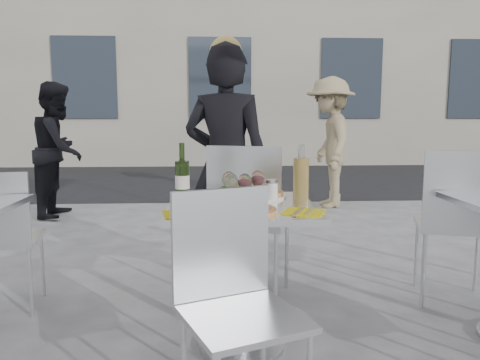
{
  "coord_description": "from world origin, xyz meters",
  "views": [
    {
      "loc": [
        -0.13,
        -2.27,
        1.19
      ],
      "look_at": [
        0.0,
        0.15,
        0.85
      ],
      "focal_mm": 35.0,
      "sensor_mm": 36.0,
      "label": 1
    }
  ],
  "objects": [
    {
      "name": "ground",
      "position": [
        0.0,
        0.0,
        0.0
      ],
      "size": [
        80.0,
        80.0,
        0.0
      ],
      "primitive_type": "plane",
      "color": "slate"
    },
    {
      "name": "street_asphalt",
      "position": [
        0.0,
        6.5,
        0.0
      ],
      "size": [
        24.0,
        5.0,
        0.0
      ],
      "primitive_type": "cube",
      "color": "black",
      "rests_on": "ground"
    },
    {
      "name": "main_table",
      "position": [
        0.0,
        0.0,
        0.54
      ],
      "size": [
        0.72,
        0.72,
        0.75
      ],
      "color": "#B7BABF",
      "rests_on": "ground"
    },
    {
      "name": "chair_far",
      "position": [
        0.08,
        0.6,
        0.6
      ],
      "size": [
        0.58,
        0.59,
        1.01
      ],
      "rotation": [
        0.0,
        0.0,
        2.82
      ],
      "color": "silver",
      "rests_on": "ground"
    },
    {
      "name": "chair_near",
      "position": [
        -0.07,
        -0.56,
        0.53
      ],
      "size": [
        0.54,
        0.54,
        0.9
      ],
      "rotation": [
        0.0,
        0.0,
        0.38
      ],
      "color": "silver",
      "rests_on": "ground"
    },
    {
      "name": "side_chair_lfar",
      "position": [
        -1.39,
        0.47,
        0.52
      ],
      "size": [
        0.45,
        0.46,
        0.87
      ],
      "rotation": [
        0.0,
        0.0,
        3.29
      ],
      "color": "silver",
      "rests_on": "ground"
    },
    {
      "name": "side_chair_rfar",
      "position": [
        1.35,
        0.46,
        0.58
      ],
      "size": [
        0.56,
        0.57,
        0.98
      ],
      "rotation": [
        0.0,
        0.0,
        2.84
      ],
      "color": "silver",
      "rests_on": "ground"
    },
    {
      "name": "woman_diner",
      "position": [
        -0.05,
        0.95,
        0.83
      ],
      "size": [
        0.7,
        0.57,
        1.66
      ],
      "primitive_type": "imported",
      "rotation": [
        0.0,
        0.0,
        2.81
      ],
      "color": "black",
      "rests_on": "ground"
    },
    {
      "name": "pedestrian_a",
      "position": [
        -1.96,
        3.3,
        0.78
      ],
      "size": [
        0.59,
        0.76,
        1.56
      ],
      "primitive_type": "imported",
      "rotation": [
        0.0,
        0.0,
        1.57
      ],
      "color": "black",
      "rests_on": "ground"
    },
    {
      "name": "pedestrian_b",
      "position": [
        1.34,
        3.67,
        0.83
      ],
      "size": [
        0.68,
        1.11,
        1.66
      ],
      "primitive_type": "imported",
      "rotation": [
        0.0,
        0.0,
        4.66
      ],
      "color": "#968561",
      "rests_on": "ground"
    },
    {
      "name": "pizza_near",
      "position": [
        -0.01,
        -0.19,
        0.76
      ],
      "size": [
        0.31,
        0.31,
        0.02
      ],
      "color": "#E6A259",
      "rests_on": "main_table"
    },
    {
      "name": "pizza_far",
      "position": [
        0.09,
        0.21,
        0.77
      ],
      "size": [
        0.33,
        0.33,
        0.03
      ],
      "color": "white",
      "rests_on": "main_table"
    },
    {
      "name": "salad_plate",
      "position": [
        -0.05,
        0.06,
        0.79
      ],
      "size": [
        0.22,
        0.22,
        0.09
      ],
      "color": "white",
      "rests_on": "main_table"
    },
    {
      "name": "wine_bottle",
      "position": [
        -0.3,
        0.17,
        0.86
      ],
      "size": [
        0.07,
        0.08,
        0.29
      ],
      "color": "#37541F",
      "rests_on": "main_table"
    },
    {
      "name": "carafe",
      "position": [
        0.31,
        0.09,
        0.87
      ],
      "size": [
        0.08,
        0.08,
        0.29
      ],
      "color": "#DABA5D",
      "rests_on": "main_table"
    },
    {
      "name": "sugar_shaker",
      "position": [
        0.16,
        0.1,
        0.8
      ],
      "size": [
        0.06,
        0.06,
        0.11
      ],
      "color": "white",
      "rests_on": "main_table"
    },
    {
      "name": "wineglass_white_a",
      "position": [
        -0.05,
        -0.02,
        0.86
      ],
      "size": [
        0.07,
        0.07,
        0.16
      ],
      "color": "white",
      "rests_on": "main_table"
    },
    {
      "name": "wineglass_white_b",
      "position": [
        -0.06,
        0.07,
        0.86
      ],
      "size": [
        0.07,
        0.07,
        0.16
      ],
      "color": "white",
      "rests_on": "main_table"
    },
    {
      "name": "wineglass_red_a",
      "position": [
        0.01,
        -0.03,
        0.86
      ],
      "size": [
        0.07,
        0.07,
        0.16
      ],
      "color": "white",
      "rests_on": "main_table"
    },
    {
      "name": "wineglass_red_b",
      "position": [
        0.09,
        0.09,
        0.86
      ],
      "size": [
        0.07,
        0.07,
        0.16
      ],
      "color": "white",
      "rests_on": "main_table"
    },
    {
      "name": "napkin_left",
      "position": [
        -0.27,
        -0.22,
        0.75
      ],
      "size": [
        0.21,
        0.21,
        0.01
      ],
      "rotation": [
        0.0,
        0.0,
        0.2
      ],
      "color": "yellow",
      "rests_on": "main_table"
    },
    {
      "name": "napkin_right",
      "position": [
        0.27,
        -0.21,
        0.75
      ],
      "size": [
        0.24,
        0.24,
        0.01
      ],
      "rotation": [
        0.0,
        0.0,
        -0.4
      ],
      "color": "yellow",
      "rests_on": "main_table"
    }
  ]
}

